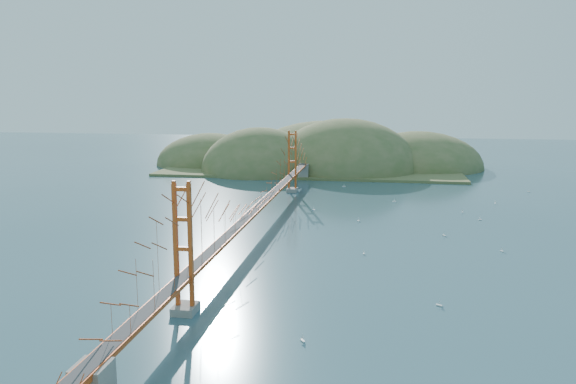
# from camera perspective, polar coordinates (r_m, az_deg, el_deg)

# --- Properties ---
(ground) EXTENTS (320.00, 320.00, 0.00)m
(ground) POSITION_cam_1_polar(r_m,az_deg,el_deg) (78.50, -2.99, -3.84)
(ground) COLOR #315462
(ground) RESTS_ON ground
(bridge) EXTENTS (2.20, 94.40, 12.00)m
(bridge) POSITION_cam_1_polar(r_m,az_deg,el_deg) (77.26, -3.01, 1.24)
(bridge) COLOR gray
(bridge) RESTS_ON ground
(far_headlands) EXTENTS (84.00, 58.00, 25.00)m
(far_headlands) POSITION_cam_1_polar(r_m,az_deg,el_deg) (144.82, 3.68, 2.69)
(far_headlands) COLOR olive
(far_headlands) RESTS_ON ground
(sailboat_0) EXTENTS (0.39, 0.49, 0.57)m
(sailboat_0) POSITION_cam_1_polar(r_m,az_deg,el_deg) (67.57, 7.69, -6.15)
(sailboat_0) COLOR white
(sailboat_0) RESTS_ON ground
(sailboat_5) EXTENTS (0.55, 0.56, 0.63)m
(sailboat_5) POSITION_cam_1_polar(r_m,az_deg,el_deg) (72.67, 20.90, -5.57)
(sailboat_5) COLOR white
(sailboat_5) RESTS_ON ground
(sailboat_10) EXTENTS (0.59, 0.59, 0.63)m
(sailboat_10) POSITION_cam_1_polar(r_m,az_deg,el_deg) (44.95, 1.50, -14.76)
(sailboat_10) COLOR white
(sailboat_10) RESTS_ON ground
(sailboat_6) EXTENTS (0.65, 0.65, 0.70)m
(sailboat_6) POSITION_cam_1_polar(r_m,az_deg,el_deg) (53.36, 15.11, -10.96)
(sailboat_6) COLOR white
(sailboat_6) RESTS_ON ground
(sailboat_3) EXTENTS (0.56, 0.56, 0.62)m
(sailboat_3) POSITION_cam_1_polar(r_m,az_deg,el_deg) (90.99, 2.60, -1.77)
(sailboat_3) COLOR white
(sailboat_3) RESTS_ON ground
(sailboat_15) EXTENTS (0.43, 0.52, 0.62)m
(sailboat_15) POSITION_cam_1_polar(r_m,az_deg,el_deg) (102.60, 20.32, -1.03)
(sailboat_15) COLOR white
(sailboat_15) RESTS_ON ground
(sailboat_4) EXTENTS (0.46, 0.52, 0.60)m
(sailboat_4) POSITION_cam_1_polar(r_m,az_deg,el_deg) (93.37, 17.30, -1.92)
(sailboat_4) COLOR white
(sailboat_4) RESTS_ON ground
(sailboat_8) EXTENTS (0.58, 0.53, 0.66)m
(sailboat_8) POSITION_cam_1_polar(r_m,az_deg,el_deg) (88.78, 18.92, -2.63)
(sailboat_8) COLOR white
(sailboat_8) RESTS_ON ground
(sailboat_12) EXTENTS (0.59, 0.50, 0.68)m
(sailboat_12) POSITION_cam_1_polar(r_m,az_deg,el_deg) (113.64, 5.70, 0.63)
(sailboat_12) COLOR white
(sailboat_12) RESTS_ON ground
(sailboat_7) EXTENTS (0.64, 0.61, 0.72)m
(sailboat_7) POSITION_cam_1_polar(r_m,az_deg,el_deg) (99.39, 10.74, -0.90)
(sailboat_7) COLOR white
(sailboat_7) RESTS_ON ground
(sailboat_16) EXTENTS (0.55, 0.55, 0.57)m
(sailboat_16) POSITION_cam_1_polar(r_m,az_deg,el_deg) (83.97, 7.20, -2.88)
(sailboat_16) COLOR white
(sailboat_16) RESTS_ON ground
(sailboat_17) EXTENTS (0.59, 0.59, 0.67)m
(sailboat_17) POSITION_cam_1_polar(r_m,az_deg,el_deg) (116.45, 23.27, 0.07)
(sailboat_17) COLOR white
(sailboat_17) RESTS_ON ground
(sailboat_1) EXTENTS (0.63, 0.63, 0.66)m
(sailboat_1) POSITION_cam_1_polar(r_m,az_deg,el_deg) (77.92, 15.59, -4.21)
(sailboat_1) COLOR white
(sailboat_1) RESTS_ON ground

